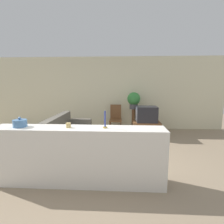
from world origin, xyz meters
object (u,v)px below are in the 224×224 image
Objects in this scene: couch at (68,136)px; television at (146,114)px; wooden_chair at (116,117)px; decorative_bowl at (20,123)px; potted_plant at (134,100)px.

television is (2.25, 1.09, 0.44)m from couch.
wooden_chair is (-1.02, 0.60, -0.23)m from television.
potted_plant is at bearing 57.91° from decorative_bowl.
couch is at bearing -138.61° from potted_plant.
television is at bearing -30.61° from wooden_chair.
couch is 2.74× the size of television.
decorative_bowl is (-2.51, -2.84, 0.31)m from television.
decorative_bowl is (-2.13, -3.40, -0.11)m from potted_plant.
television reaches higher than wooden_chair.
potted_plant is at bearing 41.39° from couch.
decorative_bowl is (-0.26, -1.75, 0.75)m from couch.
television is at bearing 48.50° from decorative_bowl.
decorative_bowl is at bearing -131.50° from television.
wooden_chair is 1.63× the size of potted_plant.
decorative_bowl reaches higher than couch.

